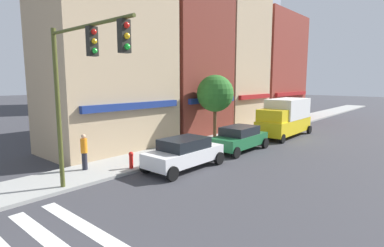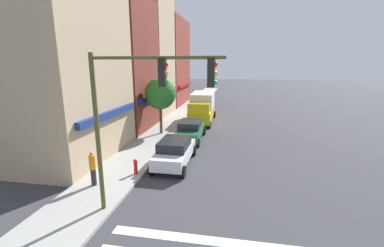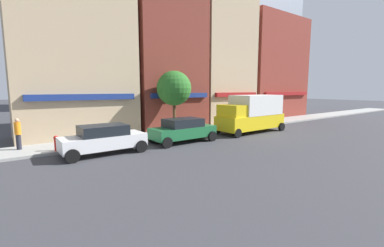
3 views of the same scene
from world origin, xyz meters
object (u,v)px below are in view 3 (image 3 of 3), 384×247
sedan_white (104,139)px  pedestrian_orange_vest (18,133)px  box_truck_yellow (252,113)px  fire_hydrant (56,142)px  sedan_green (183,130)px  street_tree (174,88)px

sedan_white → pedestrian_orange_vest: 4.93m
box_truck_yellow → fire_hydrant: (-14.18, 1.70, -0.97)m
pedestrian_orange_vest → fire_hydrant: pedestrian_orange_vest is taller
sedan_green → fire_hydrant: 7.54m
sedan_white → sedan_green: size_ratio=1.00×
sedan_white → pedestrian_orange_vest: bearing=138.7°
sedan_green → box_truck_yellow: (6.84, -0.00, 0.75)m
box_truck_yellow → fire_hydrant: 14.32m
pedestrian_orange_vest → street_tree: (10.09, -0.43, 2.51)m
pedestrian_orange_vest → fire_hydrant: size_ratio=2.10×
sedan_white → street_tree: street_tree is taller
sedan_green → pedestrian_orange_vest: (-8.98, 3.23, 0.23)m
box_truck_yellow → fire_hydrant: bearing=171.8°
sedan_white → box_truck_yellow: box_truck_yellow is taller
sedan_white → sedan_green: bearing=-0.3°
sedan_white → fire_hydrant: bearing=140.4°
pedestrian_orange_vest → box_truck_yellow: bearing=141.6°
fire_hydrant → street_tree: (8.45, 1.10, 2.97)m
sedan_green → street_tree: street_tree is taller
box_truck_yellow → pedestrian_orange_vest: 16.16m
sedan_white → box_truck_yellow: (12.11, -0.00, 0.75)m
sedan_white → fire_hydrant: (-2.07, 1.70, -0.23)m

